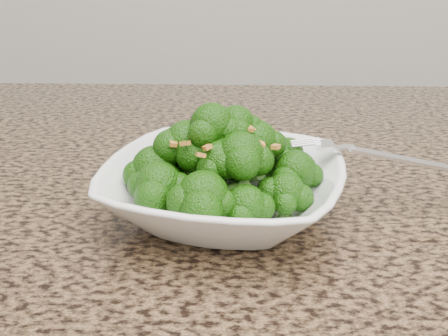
# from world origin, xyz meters

# --- Properties ---
(granite_counter) EXTENTS (1.64, 1.04, 0.03)m
(granite_counter) POSITION_xyz_m (0.00, 0.30, 0.89)
(granite_counter) COLOR brown
(granite_counter) RESTS_ON cabinet
(bowl) EXTENTS (0.26, 0.26, 0.05)m
(bowl) POSITION_xyz_m (-0.15, 0.29, 0.93)
(bowl) COLOR white
(bowl) RESTS_ON granite_counter
(broccoli_pile) EXTENTS (0.20, 0.20, 0.08)m
(broccoli_pile) POSITION_xyz_m (-0.15, 0.29, 0.99)
(broccoli_pile) COLOR #1B5309
(broccoli_pile) RESTS_ON bowl
(garlic_topping) EXTENTS (0.12, 0.12, 0.01)m
(garlic_topping) POSITION_xyz_m (-0.15, 0.29, 1.03)
(garlic_topping) COLOR orange
(garlic_topping) RESTS_ON broccoli_pile
(fork) EXTENTS (0.18, 0.04, 0.01)m
(fork) POSITION_xyz_m (-0.03, 0.32, 0.96)
(fork) COLOR silver
(fork) RESTS_ON bowl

